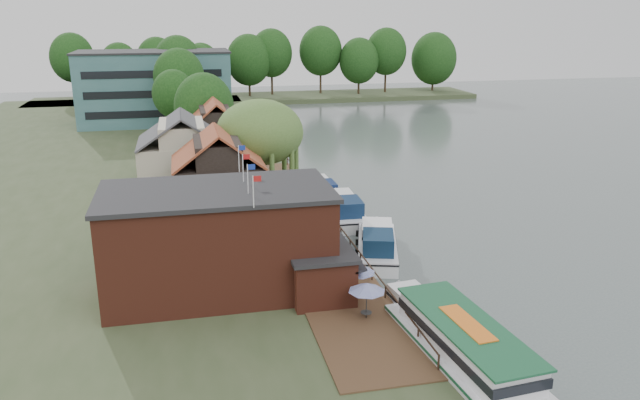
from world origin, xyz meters
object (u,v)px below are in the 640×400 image
umbrella_5 (317,225)px  swan (420,340)px  hotel_block (155,87)px  umbrella_0 (366,300)px  cruiser_0 (421,310)px  cottage_a (218,176)px  cruiser_1 (377,241)px  tour_boat (472,355)px  pub (248,238)px  cottage_b (183,154)px  cottage_c (216,137)px  cruiser_3 (321,188)px  umbrella_4 (323,237)px  willow (260,152)px  cruiser_2 (344,206)px  umbrella_2 (335,262)px  umbrella_1 (358,281)px  umbrella_3 (331,247)px

umbrella_5 → swan: (2.76, -16.68, -2.07)m
swan → umbrella_5: bearing=99.4°
hotel_block → umbrella_0: bearing=-79.3°
umbrella_5 → cruiser_0: (3.62, -14.64, -1.16)m
cottage_a → swan: cottage_a is taller
cruiser_1 → tour_boat: tour_boat is taller
pub → tour_boat: bearing=-50.0°
cottage_a → cottage_b: 10.44m
cottage_c → cruiser_3: cottage_c is taller
pub → umbrella_4: bearing=38.7°
willow → cruiser_1: (7.82, -14.00, -4.88)m
hotel_block → cruiser_1: bearing=-73.4°
umbrella_0 → cruiser_2: (4.36, 22.27, -0.97)m
umbrella_4 → willow: bearing=101.3°
cottage_a → umbrella_2: (7.19, -15.06, -2.96)m
willow → swan: 29.59m
cottage_c → umbrella_5: bearing=-75.3°
pub → cruiser_1: bearing=27.9°
umbrella_2 → cottage_b: bearing=112.1°
umbrella_4 → cruiser_3: bearing=77.7°
tour_boat → cruiser_3: bearing=85.5°
cottage_c → umbrella_2: 34.75m
cruiser_2 → cruiser_3: cruiser_2 is taller
pub → cruiser_3: pub is taller
umbrella_0 → cottage_a: bearing=109.6°
cruiser_3 → umbrella_1: bearing=-97.9°
pub → umbrella_4: pub is taller
pub → umbrella_5: (6.74, 8.34, -2.36)m
cottage_b → cruiser_0: cottage_b is taller
cottage_b → tour_boat: (14.74, -37.81, -3.63)m
cottage_b → umbrella_2: bearing=-67.9°
willow → cruiser_1: willow is taller
umbrella_4 → umbrella_1: bearing=-87.2°
cruiser_1 → umbrella_4: bearing=-153.9°
willow → umbrella_2: 20.62m
cruiser_3 → swan: (-0.90, -31.62, -0.95)m
umbrella_1 → cottage_b: bearing=110.9°
pub → cottage_b: bearing=99.1°
umbrella_3 → cottage_c: bearing=102.1°
umbrella_1 → umbrella_5: same height
umbrella_5 → willow: bearing=105.5°
willow → umbrella_1: bearing=-81.8°
umbrella_3 → cruiser_3: size_ratio=0.25×
hotel_block → pub: bearing=-83.6°
umbrella_4 → cruiser_3: 18.54m
cottage_a → swan: size_ratio=19.55×
tour_boat → umbrella_1: bearing=107.5°
umbrella_2 → umbrella_0: bearing=-86.2°
cottage_c → swan: bearing=-77.4°
pub → cruiser_3: bearing=65.9°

